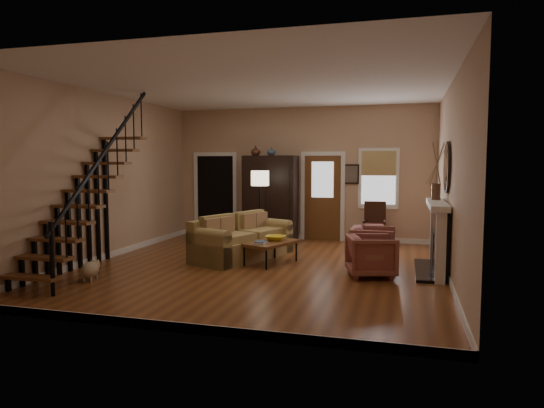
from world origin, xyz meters
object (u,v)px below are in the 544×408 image
(sofa, at_px, (243,238))
(floor_lamp, at_px, (260,210))
(armchair_right, at_px, (373,246))
(side_chair, at_px, (374,224))
(coffee_table, at_px, (271,253))
(armoire, at_px, (270,198))
(armchair_left, at_px, (371,256))

(sofa, relative_size, floor_lamp, 1.26)
(floor_lamp, bearing_deg, sofa, -89.89)
(armchair_right, relative_size, side_chair, 0.79)
(coffee_table, height_order, armchair_right, armchair_right)
(sofa, bearing_deg, coffee_table, -4.15)
(armoire, distance_m, coffee_table, 2.96)
(armoire, relative_size, armchair_right, 2.60)
(armoire, bearing_deg, armchair_left, -50.70)
(armchair_right, bearing_deg, armoire, 49.53)
(side_chair, bearing_deg, floor_lamp, -157.83)
(armchair_left, relative_size, side_chair, 0.77)
(coffee_table, bearing_deg, armchair_right, 11.20)
(side_chair, bearing_deg, sofa, -137.99)
(armchair_right, distance_m, floor_lamp, 2.86)
(armchair_left, distance_m, side_chair, 3.10)
(armoire, xyz_separation_m, armchair_right, (2.67, -2.35, -0.68))
(floor_lamp, xyz_separation_m, side_chair, (2.46, 1.00, -0.37))
(armoire, height_order, floor_lamp, armoire)
(coffee_table, xyz_separation_m, side_chair, (1.78, 2.53, 0.30))
(sofa, relative_size, side_chair, 2.16)
(armchair_left, xyz_separation_m, side_chair, (-0.15, 3.10, 0.15))
(side_chair, bearing_deg, coffee_table, -125.13)
(coffee_table, xyz_separation_m, floor_lamp, (-0.68, 1.53, 0.66))
(coffee_table, relative_size, armchair_left, 1.43)
(armoire, bearing_deg, coffee_table, -74.21)
(armoire, bearing_deg, armchair_right, -41.43)
(coffee_table, height_order, floor_lamp, floor_lamp)
(sofa, xyz_separation_m, armchair_left, (2.60, -0.88, -0.06))
(armoire, height_order, armchair_left, armoire)
(armchair_left, bearing_deg, floor_lamp, 35.14)
(coffee_table, height_order, side_chair, side_chair)
(floor_lamp, bearing_deg, armoire, 94.44)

